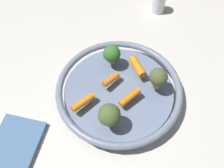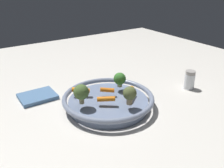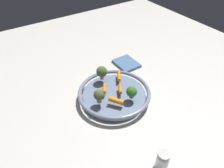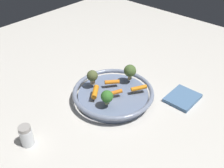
{
  "view_description": "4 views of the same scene",
  "coord_description": "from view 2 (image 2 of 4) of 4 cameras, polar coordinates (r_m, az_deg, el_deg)",
  "views": [
    {
      "loc": [
        0.06,
        -0.35,
        0.58
      ],
      "look_at": [
        -0.02,
        -0.01,
        0.07
      ],
      "focal_mm": 41.9,
      "sensor_mm": 36.0,
      "label": 1
    },
    {
      "loc": [
        0.62,
        -0.4,
        0.43
      ],
      "look_at": [
        -0.0,
        0.02,
        0.08
      ],
      "focal_mm": 39.13,
      "sensor_mm": 36.0,
      "label": 2
    },
    {
      "loc": [
        0.39,
        0.57,
        0.65
      ],
      "look_at": [
        -0.0,
        -0.02,
        0.07
      ],
      "focal_mm": 34.31,
      "sensor_mm": 36.0,
      "label": 3
    },
    {
      "loc": [
        -0.53,
        0.59,
        0.65
      ],
      "look_at": [
        0.01,
        -0.01,
        0.06
      ],
      "focal_mm": 41.63,
      "sensor_mm": 36.0,
      "label": 4
    }
  ],
  "objects": [
    {
      "name": "ground_plane",
      "position": [
        0.85,
        -0.86,
        -5.4
      ],
      "size": [
        1.94,
        1.94,
        0.0
      ],
      "primitive_type": "plane",
      "color": "beige"
    },
    {
      "name": "serving_bowl",
      "position": [
        0.84,
        -0.88,
        -3.95
      ],
      "size": [
        0.31,
        0.31,
        0.05
      ],
      "color": "slate",
      "rests_on": "ground_plane"
    },
    {
      "name": "baby_carrot_center",
      "position": [
        0.79,
        -1.36,
        -3.51
      ],
      "size": [
        0.05,
        0.06,
        0.02
      ],
      "primitive_type": "cylinder",
      "rotation": [
        1.63,
        0.0,
        5.66
      ],
      "color": "orange",
      "rests_on": "serving_bowl"
    },
    {
      "name": "baby_carrot_near_rim",
      "position": [
        0.85,
        -1.12,
        -1.41
      ],
      "size": [
        0.04,
        0.05,
        0.02
      ],
      "primitive_type": "cylinder",
      "rotation": [
        1.47,
        0.0,
        5.74
      ],
      "color": "orange",
      "rests_on": "serving_bowl"
    },
    {
      "name": "baby_carrot_right",
      "position": [
        0.84,
        4.04,
        -1.79
      ],
      "size": [
        0.05,
        0.06,
        0.02
      ],
      "primitive_type": "cylinder",
      "rotation": [
        1.51,
        0.0,
        0.62
      ],
      "color": "orange",
      "rests_on": "serving_bowl"
    },
    {
      "name": "baby_carrot_back",
      "position": [
        0.86,
        -7.3,
        -1.44
      ],
      "size": [
        0.05,
        0.06,
        0.02
      ],
      "primitive_type": "cylinder",
      "rotation": [
        1.48,
        0.0,
        5.69
      ],
      "color": "orange",
      "rests_on": "serving_bowl"
    },
    {
      "name": "broccoli_floret_edge",
      "position": [
        0.88,
        1.82,
        1.19
      ],
      "size": [
        0.04,
        0.04,
        0.05
      ],
      "color": "#9AA766",
      "rests_on": "serving_bowl"
    },
    {
      "name": "broccoli_floret_mid",
      "position": [
        0.77,
        -7.16,
        -1.99
      ],
      "size": [
        0.05,
        0.05,
        0.06
      ],
      "color": "tan",
      "rests_on": "serving_bowl"
    },
    {
      "name": "broccoli_floret_small",
      "position": [
        0.76,
        4.16,
        -2.32
      ],
      "size": [
        0.04,
        0.04,
        0.06
      ],
      "color": "tan",
      "rests_on": "serving_bowl"
    },
    {
      "name": "salt_shaker",
      "position": [
        1.02,
        17.66,
        0.92
      ],
      "size": [
        0.04,
        0.04,
        0.08
      ],
      "color": "silver",
      "rests_on": "ground_plane"
    },
    {
      "name": "dish_towel",
      "position": [
        0.95,
        -17.0,
        -2.79
      ],
      "size": [
        0.11,
        0.13,
        0.01
      ],
      "primitive_type": "cube",
      "rotation": [
        0.0,
        0.0,
        -0.0
      ],
      "color": "#4C7099",
      "rests_on": "ground_plane"
    }
  ]
}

